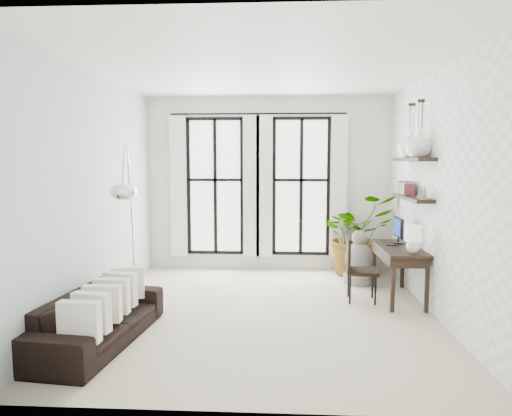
# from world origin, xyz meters

# --- Properties ---
(floor) EXTENTS (5.00, 5.00, 0.00)m
(floor) POSITION_xyz_m (0.00, 0.00, 0.00)
(floor) COLOR #C1B499
(floor) RESTS_ON ground
(ceiling) EXTENTS (5.00, 5.00, 0.00)m
(ceiling) POSITION_xyz_m (0.00, 0.00, 3.20)
(ceiling) COLOR white
(ceiling) RESTS_ON wall_back
(wall_left) EXTENTS (0.00, 5.00, 5.00)m
(wall_left) POSITION_xyz_m (-2.25, 0.00, 1.60)
(wall_left) COLOR #ACBFB7
(wall_left) RESTS_ON floor
(wall_right) EXTENTS (0.00, 5.00, 5.00)m
(wall_right) POSITION_xyz_m (2.25, 0.00, 1.60)
(wall_right) COLOR white
(wall_right) RESTS_ON floor
(wall_back) EXTENTS (4.50, 0.00, 4.50)m
(wall_back) POSITION_xyz_m (0.00, 2.50, 1.60)
(wall_back) COLOR white
(wall_back) RESTS_ON floor
(windows) EXTENTS (3.26, 0.13, 2.65)m
(windows) POSITION_xyz_m (-0.20, 2.43, 1.56)
(windows) COLOR white
(windows) RESTS_ON wall_back
(wall_shelves) EXTENTS (0.25, 1.30, 0.60)m
(wall_shelves) POSITION_xyz_m (2.11, 0.69, 1.73)
(wall_shelves) COLOR black
(wall_shelves) RESTS_ON wall_right
(sofa) EXTENTS (0.98, 2.03, 0.57)m
(sofa) POSITION_xyz_m (-1.80, -1.17, 0.28)
(sofa) COLOR black
(sofa) RESTS_ON floor
(throw_pillows) EXTENTS (0.40, 1.52, 0.40)m
(throw_pillows) POSITION_xyz_m (-1.70, -1.17, 0.50)
(throw_pillows) COLOR silver
(throw_pillows) RESTS_ON sofa
(plant) EXTENTS (1.65, 1.56, 1.45)m
(plant) POSITION_xyz_m (1.57, 2.13, 0.73)
(plant) COLOR #2D7228
(plant) RESTS_ON floor
(desk) EXTENTS (0.56, 1.32, 1.17)m
(desk) POSITION_xyz_m (1.95, 0.60, 0.73)
(desk) COLOR black
(desk) RESTS_ON floor
(desk_chair) EXTENTS (0.47, 0.47, 0.93)m
(desk_chair) POSITION_xyz_m (1.32, 0.55, 0.53)
(desk_chair) COLOR black
(desk_chair) RESTS_ON floor
(arc_lamp) EXTENTS (0.71, 1.81, 2.20)m
(arc_lamp) POSITION_xyz_m (-1.70, -0.38, 1.72)
(arc_lamp) COLOR silver
(arc_lamp) RESTS_ON floor
(buddha) EXTENTS (0.50, 0.50, 0.89)m
(buddha) POSITION_xyz_m (1.52, 1.50, 0.37)
(buddha) COLOR gray
(buddha) RESTS_ON floor
(vase_a) EXTENTS (0.37, 0.37, 0.38)m
(vase_a) POSITION_xyz_m (2.11, 0.40, 2.27)
(vase_a) COLOR white
(vase_a) RESTS_ON shelf_upper
(vase_b) EXTENTS (0.37, 0.37, 0.38)m
(vase_b) POSITION_xyz_m (2.11, 0.80, 2.27)
(vase_b) COLOR white
(vase_b) RESTS_ON shelf_upper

